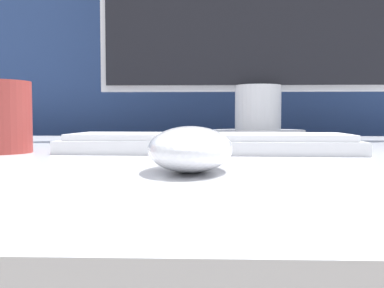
{
  "coord_description": "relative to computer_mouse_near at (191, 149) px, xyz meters",
  "views": [
    {
      "loc": [
        0.04,
        -0.61,
        0.75
      ],
      "look_at": [
        0.03,
        -0.2,
        0.72
      ],
      "focal_mm": 42.0,
      "sensor_mm": 36.0,
      "label": 1
    }
  ],
  "objects": [
    {
      "name": "partition_panel",
      "position": [
        -0.03,
        0.84,
        -0.16
      ],
      "size": [
        5.0,
        0.03,
        1.13
      ],
      "color": "navy",
      "rests_on": "ground_plane"
    },
    {
      "name": "computer_mouse_near",
      "position": [
        0.0,
        0.0,
        0.0
      ],
      "size": [
        0.07,
        0.12,
        0.04
      ],
      "rotation": [
        0.0,
        0.0,
        -0.02
      ],
      "color": "white",
      "rests_on": "desk"
    },
    {
      "name": "keyboard",
      "position": [
        0.02,
        0.21,
        -0.01
      ],
      "size": [
        0.38,
        0.14,
        0.02
      ],
      "rotation": [
        0.0,
        0.0,
        -0.05
      ],
      "color": "silver",
      "rests_on": "desk"
    },
    {
      "name": "monitor",
      "position": [
        0.11,
        0.52,
        0.25
      ],
      "size": [
        0.62,
        0.18,
        0.51
      ],
      "color": "silver",
      "rests_on": "desk"
    }
  ]
}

